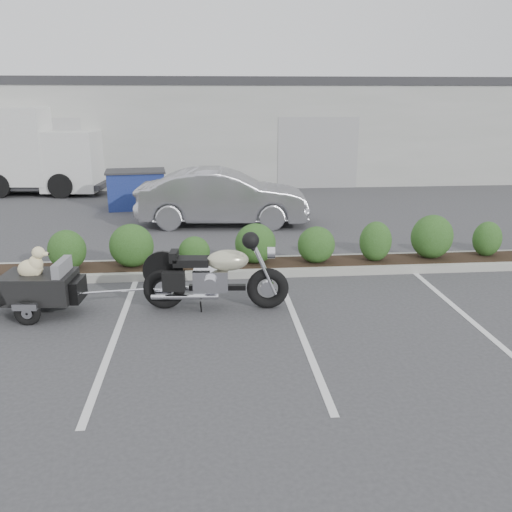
{
  "coord_description": "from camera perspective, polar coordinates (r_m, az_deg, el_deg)",
  "views": [
    {
      "loc": [
        -0.11,
        -8.02,
        3.35
      ],
      "look_at": [
        0.67,
        0.69,
        0.75
      ],
      "focal_mm": 38.0,
      "sensor_mm": 36.0,
      "label": 1
    }
  ],
  "objects": [
    {
      "name": "planter_kerb",
      "position": [
        10.79,
        1.01,
        -1.12
      ],
      "size": [
        12.0,
        1.0,
        0.15
      ],
      "primitive_type": "cube",
      "color": "#9E9E93",
      "rests_on": "ground"
    },
    {
      "name": "ground",
      "position": [
        8.69,
        -4.03,
        -6.15
      ],
      "size": [
        90.0,
        90.0,
        0.0
      ],
      "primitive_type": "plane",
      "color": "#38383A",
      "rests_on": "ground"
    },
    {
      "name": "motorcycle",
      "position": [
        8.74,
        -4.32,
        -2.2
      ],
      "size": [
        2.38,
        0.81,
        1.36
      ],
      "rotation": [
        0.0,
        0.0,
        -0.08
      ],
      "color": "black",
      "rests_on": "ground"
    },
    {
      "name": "dumpster",
      "position": [
        17.15,
        -12.47,
        6.91
      ],
      "size": [
        1.9,
        1.4,
        1.17
      ],
      "rotation": [
        0.0,
        0.0,
        0.11
      ],
      "color": "navy",
      "rests_on": "ground"
    },
    {
      "name": "sedan",
      "position": [
        14.53,
        -3.5,
        6.19
      ],
      "size": [
        4.61,
        1.9,
        1.49
      ],
      "primitive_type": "imported",
      "rotation": [
        0.0,
        0.0,
        1.5
      ],
      "color": "#9F9FA5",
      "rests_on": "ground"
    },
    {
      "name": "building",
      "position": [
        25.05,
        -5.03,
        13.4
      ],
      "size": [
        26.0,
        10.0,
        4.0
      ],
      "primitive_type": "cube",
      "color": "#9EA099",
      "rests_on": "ground"
    },
    {
      "name": "delivery_truck",
      "position": [
        21.17,
        -24.22,
        9.9
      ],
      "size": [
        6.66,
        2.84,
        2.96
      ],
      "rotation": [
        0.0,
        0.0,
        -0.11
      ],
      "color": "silver",
      "rests_on": "ground"
    },
    {
      "name": "pet_trailer",
      "position": [
        9.19,
        -21.96,
        -2.9
      ],
      "size": [
        1.9,
        1.07,
        1.13
      ],
      "rotation": [
        0.0,
        0.0,
        -0.08
      ],
      "color": "black",
      "rests_on": "ground"
    }
  ]
}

